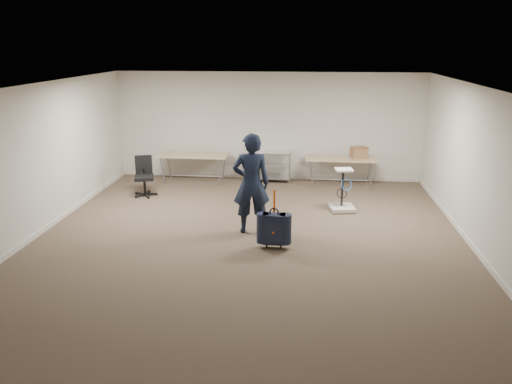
# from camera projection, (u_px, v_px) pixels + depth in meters

# --- Properties ---
(ground) EXTENTS (9.00, 9.00, 0.00)m
(ground) POSITION_uv_depth(u_px,v_px,m) (249.00, 241.00, 9.18)
(ground) COLOR #493B2C
(ground) RESTS_ON ground
(room_shell) EXTENTS (8.00, 9.00, 9.00)m
(room_shell) POSITION_uv_depth(u_px,v_px,m) (256.00, 214.00, 10.49)
(room_shell) COLOR beige
(room_shell) RESTS_ON ground
(folding_table_left) EXTENTS (1.80, 0.75, 0.73)m
(folding_table_left) POSITION_uv_depth(u_px,v_px,m) (193.00, 156.00, 12.94)
(folding_table_left) COLOR tan
(folding_table_left) RESTS_ON ground
(folding_table_right) EXTENTS (1.80, 0.75, 0.73)m
(folding_table_right) POSITION_uv_depth(u_px,v_px,m) (341.00, 160.00, 12.57)
(folding_table_right) COLOR tan
(folding_table_right) RESTS_ON ground
(wire_shelf) EXTENTS (1.22, 0.47, 0.80)m
(wire_shelf) POSITION_uv_depth(u_px,v_px,m) (267.00, 165.00, 13.06)
(wire_shelf) COLOR silver
(wire_shelf) RESTS_ON ground
(person) EXTENTS (0.78, 0.59, 1.93)m
(person) POSITION_uv_depth(u_px,v_px,m) (251.00, 184.00, 9.39)
(person) COLOR black
(person) RESTS_ON ground
(suitcase) EXTENTS (0.40, 0.24, 1.08)m
(suitcase) POSITION_uv_depth(u_px,v_px,m) (274.00, 229.00, 8.78)
(suitcase) COLOR #161832
(suitcase) RESTS_ON ground
(office_chair) EXTENTS (0.57, 0.57, 0.94)m
(office_chair) POSITION_uv_depth(u_px,v_px,m) (145.00, 184.00, 11.86)
(office_chair) COLOR black
(office_chair) RESTS_ON ground
(equipment_cart) EXTENTS (0.59, 0.59, 0.94)m
(equipment_cart) POSITION_uv_depth(u_px,v_px,m) (342.00, 200.00, 10.80)
(equipment_cart) COLOR beige
(equipment_cart) RESTS_ON ground
(cardboard_box) EXTENTS (0.46, 0.40, 0.29)m
(cardboard_box) POSITION_uv_depth(u_px,v_px,m) (359.00, 152.00, 12.47)
(cardboard_box) COLOR #9B7F48
(cardboard_box) RESTS_ON folding_table_right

